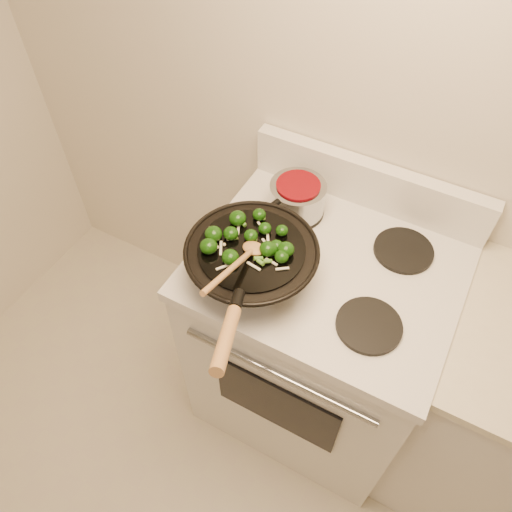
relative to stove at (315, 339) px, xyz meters
The scene contains 5 objects.
stove is the anchor object (origin of this frame).
wok 0.58m from the stove, 138.57° to the right, with size 0.38×0.60×0.25m.
stirfry 0.64m from the stove, 143.84° to the right, with size 0.27×0.24×0.04m.
wooden_spoon 0.68m from the stove, 126.28° to the right, with size 0.06×0.28×0.12m.
saucepan 0.56m from the stove, 141.19° to the left, with size 0.18×0.28×0.10m.
Camera 1 is at (-0.02, 0.26, 2.09)m, focal length 35.00 mm.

